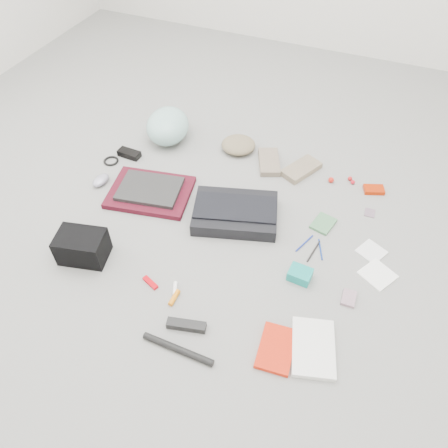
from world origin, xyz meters
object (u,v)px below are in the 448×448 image
at_px(messenger_bag, 235,213).
at_px(book_red, 276,348).
at_px(bike_helmet, 168,126).
at_px(camera_bag, 82,247).
at_px(laptop, 150,189).
at_px(accordion_wallet, 300,275).

xyz_separation_m(messenger_bag, book_red, (0.39, -0.58, -0.02)).
bearing_deg(bike_helmet, camera_bag, -102.18).
bearing_deg(bike_helmet, laptop, -89.85).
xyz_separation_m(messenger_bag, laptop, (-0.46, -0.01, 0.01)).
distance_m(book_red, accordion_wallet, 0.35).
distance_m(bike_helmet, book_red, 1.42).
xyz_separation_m(messenger_bag, camera_bag, (-0.53, -0.47, 0.03)).
relative_size(bike_helmet, book_red, 1.55).
relative_size(messenger_bag, laptop, 1.30).
height_order(laptop, camera_bag, camera_bag).
relative_size(messenger_bag, bike_helmet, 1.33).
height_order(book_red, accordion_wallet, accordion_wallet).
height_order(laptop, book_red, laptop).
distance_m(laptop, bike_helmet, 0.47).
bearing_deg(bike_helmet, book_red, -61.93).
bearing_deg(accordion_wallet, laptop, 169.73).
bearing_deg(messenger_bag, camera_bag, -154.68).
height_order(bike_helmet, accordion_wallet, bike_helmet).
distance_m(bike_helmet, accordion_wallet, 1.18).
relative_size(messenger_bag, book_red, 2.06).
distance_m(camera_bag, book_red, 0.93).
distance_m(messenger_bag, accordion_wallet, 0.45).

